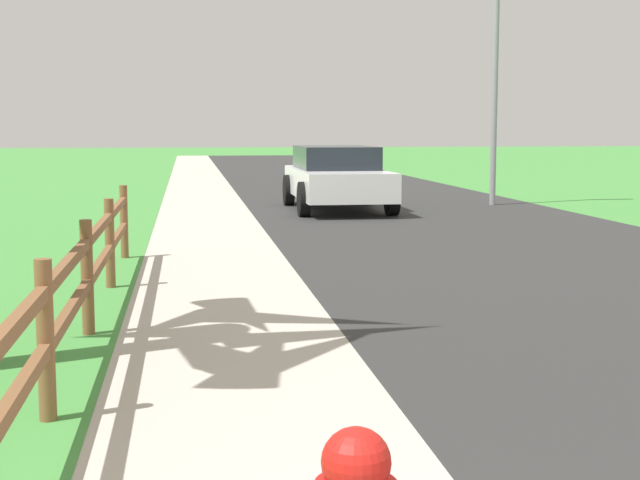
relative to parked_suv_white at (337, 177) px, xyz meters
name	(u,v)px	position (x,y,z in m)	size (l,w,h in m)	color
ground_plane	(236,193)	(-1.96, 5.85, -0.75)	(120.00, 120.00, 0.00)	#458F3E
road_asphalt	(345,187)	(1.54, 7.85, -0.75)	(7.00, 66.00, 0.01)	#2E2E2E
curb_concrete	(133,189)	(-4.96, 7.85, -0.75)	(6.00, 66.00, 0.01)	beige
grass_verge	(82,189)	(-6.46, 7.85, -0.75)	(5.00, 66.00, 0.00)	#458F3E
rail_fence	(70,293)	(-4.23, -13.43, -0.14)	(0.11, 12.48, 1.04)	brown
parked_suv_white	(337,177)	(0.00, 0.00, 0.00)	(2.10, 4.60, 1.43)	white
street_lamp	(500,64)	(4.03, 0.76, 2.59)	(1.17, 0.20, 5.52)	gray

